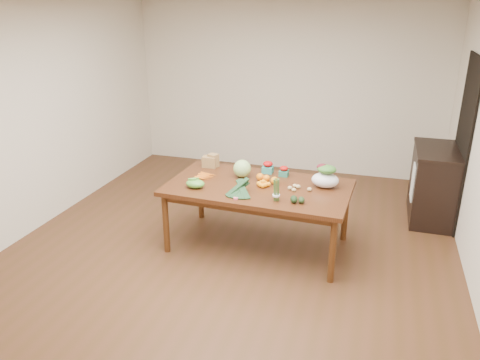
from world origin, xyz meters
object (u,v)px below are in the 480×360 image
(dining_table, at_px, (258,216))
(mandarin_cluster, at_px, (263,183))
(kale_bunch, at_px, (239,189))
(cabinet, at_px, (433,184))
(salad_bag, at_px, (325,177))
(asparagus_bundle, at_px, (276,190))
(cabbage, at_px, (242,169))
(paper_bag, at_px, (210,161))

(dining_table, height_order, mandarin_cluster, mandarin_cluster)
(dining_table, relative_size, kale_bunch, 5.03)
(dining_table, xyz_separation_m, mandarin_cluster, (0.06, -0.02, 0.42))
(cabinet, height_order, salad_bag, salad_bag)
(asparagus_bundle, bearing_deg, salad_bag, 53.48)
(cabbage, bearing_deg, dining_table, -39.49)
(kale_bunch, relative_size, salad_bag, 1.34)
(dining_table, bearing_deg, mandarin_cluster, -13.16)
(mandarin_cluster, xyz_separation_m, kale_bunch, (-0.18, -0.33, 0.04))
(dining_table, relative_size, cabbage, 9.77)
(cabinet, distance_m, kale_bunch, 2.73)
(cabbage, bearing_deg, asparagus_bundle, -46.80)
(cabinet, distance_m, salad_bag, 1.79)
(cabbage, relative_size, mandarin_cluster, 1.14)
(dining_table, bearing_deg, asparagus_bundle, -49.51)
(cabinet, distance_m, mandarin_cluster, 2.38)
(cabinet, distance_m, asparagus_bundle, 2.46)
(dining_table, height_order, cabbage, cabbage)
(paper_bag, distance_m, kale_bunch, 0.99)
(mandarin_cluster, bearing_deg, kale_bunch, -118.97)
(cabinet, height_order, cabbage, cabbage)
(cabbage, distance_m, salad_bag, 0.97)
(kale_bunch, bearing_deg, salad_bag, 33.83)
(mandarin_cluster, relative_size, salad_bag, 0.60)
(mandarin_cluster, distance_m, asparagus_bundle, 0.42)
(dining_table, distance_m, cabinet, 2.40)
(cabbage, bearing_deg, cabinet, 28.18)
(paper_bag, xyz_separation_m, cabbage, (0.48, -0.22, 0.02))
(cabinet, xyz_separation_m, asparagus_bundle, (-1.67, -1.75, 0.40))
(paper_bag, height_order, kale_bunch, paper_bag)
(asparagus_bundle, xyz_separation_m, salad_bag, (0.43, 0.53, -0.01))
(paper_bag, bearing_deg, cabinet, 19.63)
(mandarin_cluster, height_order, kale_bunch, kale_bunch)
(kale_bunch, bearing_deg, asparagus_bundle, -0.50)
(mandarin_cluster, bearing_deg, cabbage, 144.22)
(cabinet, height_order, asparagus_bundle, asparagus_bundle)
(cabinet, relative_size, paper_bag, 4.41)
(paper_bag, bearing_deg, salad_bag, -10.31)
(dining_table, relative_size, salad_bag, 6.74)
(dining_table, height_order, cabinet, cabinet)
(cabinet, distance_m, paper_bag, 2.88)
(paper_bag, xyz_separation_m, kale_bunch, (0.61, -0.77, -0.00))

